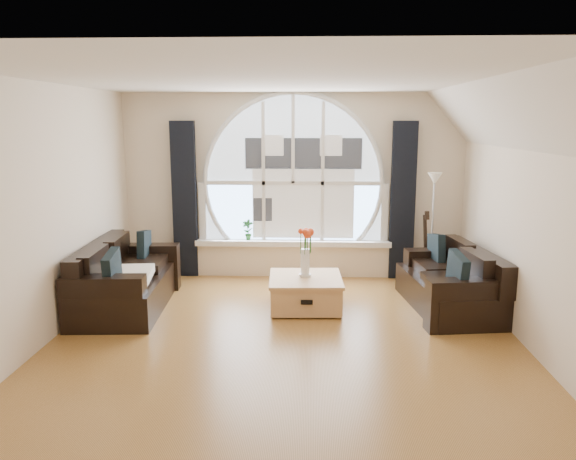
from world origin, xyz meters
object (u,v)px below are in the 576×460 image
object	(u,v)px
sofa_right	(449,277)
sofa_left	(127,277)
guitar	(424,246)
floor_lamp	(432,230)
potted_plant	(248,230)
vase_flowers	(305,246)
coffee_chest	(306,291)

from	to	relation	value
sofa_right	sofa_left	bearing A→B (deg)	174.36
sofa_left	guitar	xyz separation A→B (m)	(3.90, 1.28, 0.13)
sofa_left	floor_lamp	distance (m)	4.16
sofa_left	sofa_right	xyz separation A→B (m)	(3.99, 0.13, 0.00)
sofa_right	potted_plant	size ratio (longest dim) A/B	5.55
potted_plant	vase_flowers	bearing A→B (deg)	-58.19
potted_plant	guitar	bearing A→B (deg)	-5.71
guitar	coffee_chest	bearing A→B (deg)	-153.55
floor_lamp	guitar	world-z (taller)	floor_lamp
guitar	potted_plant	world-z (taller)	guitar
vase_flowers	floor_lamp	world-z (taller)	floor_lamp
floor_lamp	potted_plant	bearing A→B (deg)	171.77
sofa_left	floor_lamp	bearing A→B (deg)	12.70
vase_flowers	sofa_left	bearing A→B (deg)	-176.67
coffee_chest	potted_plant	bearing A→B (deg)	118.76
floor_lamp	guitar	xyz separation A→B (m)	(-0.08, 0.13, -0.27)
floor_lamp	guitar	distance (m)	0.31
sofa_right	coffee_chest	world-z (taller)	sofa_right
sofa_left	potted_plant	distance (m)	2.06
sofa_left	guitar	world-z (taller)	guitar
coffee_chest	guitar	bearing A→B (deg)	33.01
sofa_left	sofa_right	world-z (taller)	sofa_left
sofa_left	sofa_right	distance (m)	4.00
coffee_chest	vase_flowers	xyz separation A→B (m)	(-0.01, 0.05, 0.57)
potted_plant	sofa_left	bearing A→B (deg)	-131.19
vase_flowers	floor_lamp	size ratio (longest dim) A/B	0.44
sofa_left	potted_plant	bearing A→B (deg)	45.37
floor_lamp	vase_flowers	bearing A→B (deg)	-149.93
floor_lamp	guitar	size ratio (longest dim) A/B	1.51
sofa_right	potted_plant	xyz separation A→B (m)	(-2.65, 1.41, 0.30)
sofa_right	floor_lamp	xyz separation A→B (m)	(-0.01, 1.03, 0.40)
coffee_chest	potted_plant	size ratio (longest dim) A/B	2.89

